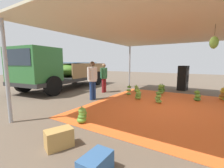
# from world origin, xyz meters

# --- Properties ---
(ground_plane) EXTENTS (40.00, 40.00, 0.00)m
(ground_plane) POSITION_xyz_m (0.00, 3.00, 0.00)
(ground_plane) COLOR brown
(tarp_orange) EXTENTS (6.09, 5.42, 0.01)m
(tarp_orange) POSITION_xyz_m (0.00, 0.00, 0.01)
(tarp_orange) COLOR #E05B23
(tarp_orange) RESTS_ON ground
(tent_canopy) EXTENTS (8.00, 7.00, 2.82)m
(tent_canopy) POSITION_xyz_m (-0.00, -0.09, 2.74)
(tent_canopy) COLOR #9EA0A5
(tent_canopy) RESTS_ON ground
(banana_bunch_0) EXTENTS (0.38, 0.38, 0.50)m
(banana_bunch_0) POSITION_xyz_m (2.70, 0.78, 0.22)
(banana_bunch_0) COLOR #75A83D
(banana_bunch_0) RESTS_ON tarp_orange
(banana_bunch_1) EXTENTS (0.37, 0.37, 0.53)m
(banana_bunch_1) POSITION_xyz_m (1.20, 2.09, 0.23)
(banana_bunch_1) COLOR #6B9E38
(banana_bunch_1) RESTS_ON tarp_orange
(banana_bunch_2) EXTENTS (0.33, 0.36, 0.49)m
(banana_bunch_2) POSITION_xyz_m (1.64, -0.96, 0.22)
(banana_bunch_2) COLOR #477523
(banana_bunch_2) RESTS_ON tarp_orange
(banana_bunch_4) EXTENTS (0.35, 0.31, 0.46)m
(banana_bunch_4) POSITION_xyz_m (-2.78, 1.59, 0.21)
(banana_bunch_4) COLOR #60932D
(banana_bunch_4) RESTS_ON tarp_orange
(banana_bunch_5) EXTENTS (0.40, 0.43, 0.56)m
(banana_bunch_5) POSITION_xyz_m (2.22, 0.76, 0.25)
(banana_bunch_5) COLOR #75A83D
(banana_bunch_5) RESTS_ON tarp_orange
(banana_bunch_6) EXTENTS (0.30, 0.31, 0.51)m
(banana_bunch_6) POSITION_xyz_m (0.60, 1.34, 0.23)
(banana_bunch_6) COLOR #75A83D
(banana_bunch_6) RESTS_ON tarp_orange
(banana_bunch_7) EXTENTS (0.46, 0.42, 0.59)m
(banana_bunch_7) POSITION_xyz_m (2.49, -1.93, 0.27)
(banana_bunch_7) COLOR gold
(banana_bunch_7) RESTS_ON tarp_orange
(banana_bunch_8) EXTENTS (0.30, 0.32, 0.42)m
(banana_bunch_8) POSITION_xyz_m (2.13, 2.06, 0.19)
(banana_bunch_8) COLOR #60932D
(banana_bunch_8) RESTS_ON tarp_orange
(banana_bunch_10) EXTENTS (0.35, 0.39, 0.53)m
(banana_bunch_10) POSITION_xyz_m (0.39, 0.38, 0.23)
(banana_bunch_10) COLOR #75A83D
(banana_bunch_10) RESTS_ON tarp_orange
(cargo_truck_main) EXTENTS (6.62, 3.17, 2.40)m
(cargo_truck_main) POSITION_xyz_m (0.71, 6.53, 1.17)
(cargo_truck_main) COLOR #2D2D2D
(cargo_truck_main) RESTS_ON ground
(worker_0) EXTENTS (0.59, 0.36, 1.60)m
(worker_0) POSITION_xyz_m (1.14, 3.60, 0.93)
(worker_0) COLOR maroon
(worker_0) RESTS_ON ground
(worker_1) EXTENTS (0.62, 0.38, 1.70)m
(worker_1) POSITION_xyz_m (-0.53, 3.05, 0.99)
(worker_1) COLOR navy
(worker_1) RESTS_ON ground
(speaker_stack) EXTENTS (0.66, 0.58, 1.47)m
(speaker_stack) POSITION_xyz_m (4.17, -0.05, 0.73)
(speaker_stack) COLOR black
(speaker_stack) RESTS_ON ground
(crate_0) EXTENTS (0.58, 0.47, 0.37)m
(crate_0) POSITION_xyz_m (-3.92, 1.13, 0.18)
(crate_0) COLOR #B78947
(crate_0) RESTS_ON ground
(crate_1) EXTENTS (0.53, 0.32, 0.31)m
(crate_1) POSITION_xyz_m (-4.14, 0.06, 0.16)
(crate_1) COLOR #335B8E
(crate_1) RESTS_ON ground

